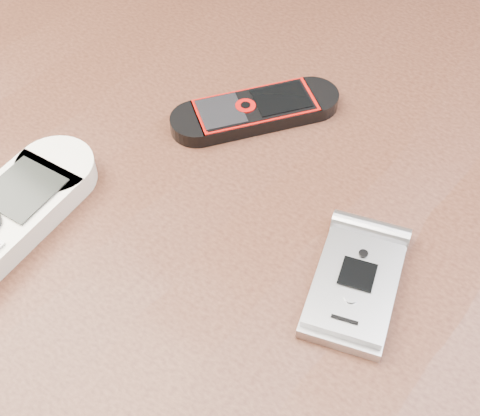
# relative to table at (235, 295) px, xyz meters

# --- Properties ---
(table) EXTENTS (1.20, 0.80, 0.75)m
(table) POSITION_rel_table_xyz_m (0.00, 0.00, 0.00)
(table) COLOR black
(table) RESTS_ON ground
(nokia_black_red) EXTENTS (0.12, 0.14, 0.01)m
(nokia_black_red) POSITION_rel_table_xyz_m (-0.05, 0.09, 0.11)
(nokia_black_red) COLOR black
(nokia_black_red) RESTS_ON table
(motorola_razr) EXTENTS (0.08, 0.11, 0.02)m
(motorola_razr) POSITION_rel_table_xyz_m (0.10, -0.01, 0.11)
(motorola_razr) COLOR #BCBCC1
(motorola_razr) RESTS_ON table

